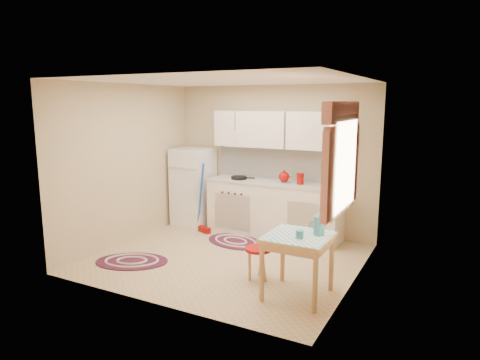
% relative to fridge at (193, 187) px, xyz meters
% --- Properties ---
extents(room_shell, '(3.64, 3.60, 2.52)m').
position_rel_fridge_xyz_m(room_shell, '(1.56, -1.01, 0.90)').
color(room_shell, tan).
rests_on(room_shell, ground).
extents(fridge, '(0.65, 0.60, 1.40)m').
position_rel_fridge_xyz_m(fridge, '(0.00, 0.00, 0.00)').
color(fridge, white).
rests_on(fridge, ground).
extents(broom, '(0.30, 0.22, 1.20)m').
position_rel_fridge_xyz_m(broom, '(0.45, -0.35, -0.10)').
color(broom, blue).
rests_on(broom, ground).
extents(base_cabinets, '(2.25, 0.60, 0.88)m').
position_rel_fridge_xyz_m(base_cabinets, '(1.57, 0.05, -0.26)').
color(base_cabinets, white).
rests_on(base_cabinets, ground).
extents(countertop, '(2.27, 0.62, 0.04)m').
position_rel_fridge_xyz_m(countertop, '(1.57, 0.05, 0.20)').
color(countertop, '#BCB9B2').
rests_on(countertop, base_cabinets).
extents(frying_pan, '(0.33, 0.33, 0.05)m').
position_rel_fridge_xyz_m(frying_pan, '(0.94, 0.00, 0.24)').
color(frying_pan, black).
rests_on(frying_pan, countertop).
extents(red_kettle, '(0.25, 0.23, 0.19)m').
position_rel_fridge_xyz_m(red_kettle, '(1.74, 0.05, 0.32)').
color(red_kettle, '#8F0705').
rests_on(red_kettle, countertop).
extents(red_canister, '(0.12, 0.12, 0.16)m').
position_rel_fridge_xyz_m(red_canister, '(2.02, 0.05, 0.30)').
color(red_canister, '#8F0705').
rests_on(red_canister, countertop).
extents(table, '(0.72, 0.72, 0.72)m').
position_rel_fridge_xyz_m(table, '(2.71, -1.91, -0.34)').
color(table, tan).
rests_on(table, ground).
extents(stool, '(0.36, 0.36, 0.42)m').
position_rel_fridge_xyz_m(stool, '(2.12, -1.71, -0.49)').
color(stool, '#8F0705').
rests_on(stool, ground).
extents(coffee_pot, '(0.18, 0.17, 0.30)m').
position_rel_fridge_xyz_m(coffee_pot, '(2.92, -1.79, 0.17)').
color(coffee_pot, '#2A7180').
rests_on(coffee_pot, table).
extents(mug, '(0.12, 0.12, 0.10)m').
position_rel_fridge_xyz_m(mug, '(2.76, -2.01, 0.07)').
color(mug, '#2A7180').
rests_on(mug, table).
extents(rug_center, '(1.14, 0.89, 0.02)m').
position_rel_fridge_xyz_m(rug_center, '(1.16, -0.55, -0.69)').
color(rug_center, maroon).
rests_on(rug_center, ground).
extents(rug_left, '(1.20, 1.03, 0.02)m').
position_rel_fridge_xyz_m(rug_left, '(0.28, -2.00, -0.69)').
color(rug_left, maroon).
rests_on(rug_left, ground).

